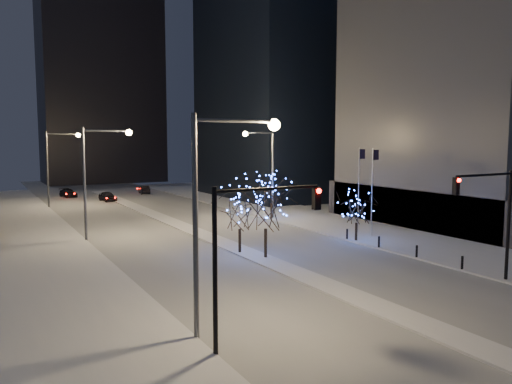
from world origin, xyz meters
TOP-DOWN VIEW (x-y plane):
  - ground at (0.00, 0.00)m, footprint 160.00×160.00m
  - road at (0.00, 35.00)m, footprint 20.00×130.00m
  - median at (0.00, 30.00)m, footprint 2.00×80.00m
  - east_sidewalk at (15.00, 20.00)m, footprint 10.00×90.00m
  - west_sidewalk at (-14.00, 20.00)m, footprint 8.00×90.00m
  - midrise_block at (34.00, 18.00)m, footprint 30.00×22.00m
  - plinth at (34.00, 18.00)m, footprint 30.00×24.00m
  - horizon_block at (6.00, 92.00)m, footprint 24.00×14.00m
  - street_lamp_w_near at (-8.94, 2.00)m, footprint 4.40×0.56m
  - street_lamp_w_mid at (-8.94, 27.00)m, footprint 4.40×0.56m
  - street_lamp_w_far at (-8.94, 52.00)m, footprint 4.40×0.56m
  - street_lamp_east at (10.08, 30.00)m, footprint 3.90×0.56m
  - traffic_signal_west at (-8.44, -0.00)m, footprint 5.26×0.43m
  - traffic_signal_east at (8.94, 1.00)m, footprint 5.26×0.43m
  - flagpoles at (13.37, 17.25)m, footprint 1.35×2.60m
  - bollards at (10.20, 10.00)m, footprint 0.16×12.16m
  - car_near at (-1.56, 55.70)m, footprint 2.11×4.31m
  - car_mid at (6.17, 63.29)m, footprint 1.88×4.14m
  - car_far at (-5.68, 64.32)m, footprint 2.46×4.58m
  - holiday_tree_median_near at (0.38, 13.57)m, footprint 5.85×5.85m
  - holiday_tree_median_far at (-0.50, 16.04)m, footprint 4.52×4.52m
  - holiday_tree_plaza_near at (10.50, 15.15)m, footprint 4.35×4.35m
  - holiday_tree_plaza_far at (10.56, 29.56)m, footprint 5.27×5.27m

SIDE VIEW (x-z plane):
  - ground at x=0.00m, z-range 0.00..0.00m
  - road at x=0.00m, z-range 0.00..0.02m
  - median at x=0.00m, z-range 0.00..0.15m
  - east_sidewalk at x=15.00m, z-range 0.00..0.15m
  - west_sidewalk at x=-14.00m, z-range 0.00..0.15m
  - bollards at x=10.20m, z-range 0.15..1.05m
  - car_far at x=-5.68m, z-range 0.00..1.26m
  - car_mid at x=6.17m, z-range 0.00..1.32m
  - car_near at x=-1.56m, z-range 0.00..1.41m
  - plinth at x=34.00m, z-range 0.00..4.00m
  - holiday_tree_plaza_near at x=10.50m, z-range 0.79..5.18m
  - holiday_tree_plaza_far at x=10.56m, z-range 0.83..5.95m
  - holiday_tree_median_far at x=-0.50m, z-range 0.92..5.96m
  - holiday_tree_median_near at x=0.38m, z-range 1.04..7.21m
  - traffic_signal_west at x=-8.44m, z-range 1.26..8.26m
  - traffic_signal_east at x=8.94m, z-range 1.26..8.26m
  - flagpoles at x=13.37m, z-range 0.80..8.80m
  - street_lamp_east at x=10.08m, z-range 1.45..11.45m
  - street_lamp_w_near at x=-8.94m, z-range 1.50..11.50m
  - street_lamp_w_mid at x=-8.94m, z-range 1.50..11.50m
  - street_lamp_w_far at x=-8.94m, z-range 1.50..11.50m
  - midrise_block at x=34.00m, z-range 0.00..30.00m
  - horizon_block at x=6.00m, z-range 0.00..42.00m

